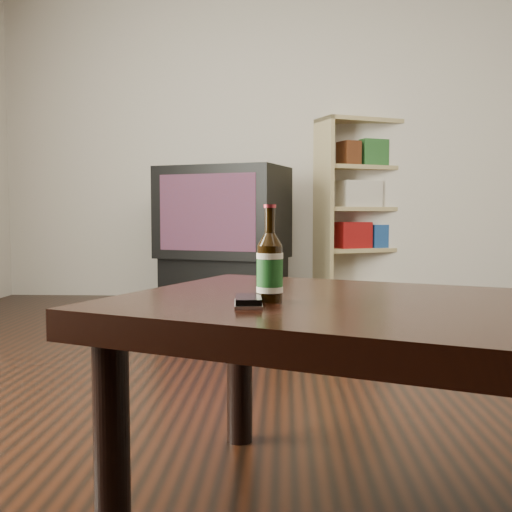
{
  "coord_description": "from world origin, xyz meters",
  "views": [
    {
      "loc": [
        -0.18,
        -1.98,
        0.69
      ],
      "look_at": [
        -0.24,
        -0.68,
        0.6
      ],
      "focal_mm": 42.0,
      "sensor_mm": 36.0,
      "label": 1
    }
  ],
  "objects_px": {
    "tv_stand": "(223,281)",
    "bookshelf": "(359,206)",
    "tv": "(223,212)",
    "beer_bottle": "(270,268)",
    "coffee_table": "(416,335)",
    "phone": "(248,301)"
  },
  "relations": [
    {
      "from": "coffee_table",
      "to": "beer_bottle",
      "type": "height_order",
      "value": "beer_bottle"
    },
    {
      "from": "tv_stand",
      "to": "tv",
      "type": "distance_m",
      "value": 0.52
    },
    {
      "from": "tv",
      "to": "bookshelf",
      "type": "bearing_deg",
      "value": 44.12
    },
    {
      "from": "bookshelf",
      "to": "coffee_table",
      "type": "relative_size",
      "value": 0.96
    },
    {
      "from": "tv_stand",
      "to": "tv",
      "type": "relative_size",
      "value": 0.85
    },
    {
      "from": "tv_stand",
      "to": "phone",
      "type": "bearing_deg",
      "value": -64.66
    },
    {
      "from": "coffee_table",
      "to": "beer_bottle",
      "type": "xyz_separation_m",
      "value": [
        -0.31,
        0.02,
        0.14
      ]
    },
    {
      "from": "tv_stand",
      "to": "bookshelf",
      "type": "bearing_deg",
      "value": 44.07
    },
    {
      "from": "tv_stand",
      "to": "phone",
      "type": "relative_size",
      "value": 7.78
    },
    {
      "from": "tv",
      "to": "coffee_table",
      "type": "height_order",
      "value": "tv"
    },
    {
      "from": "tv",
      "to": "beer_bottle",
      "type": "height_order",
      "value": "tv"
    },
    {
      "from": "tv",
      "to": "coffee_table",
      "type": "bearing_deg",
      "value": -58.51
    },
    {
      "from": "bookshelf",
      "to": "phone",
      "type": "distance_m",
      "value": 3.89
    },
    {
      "from": "tv_stand",
      "to": "bookshelf",
      "type": "relative_size",
      "value": 0.61
    },
    {
      "from": "beer_bottle",
      "to": "tv",
      "type": "bearing_deg",
      "value": 97.56
    },
    {
      "from": "tv_stand",
      "to": "bookshelf",
      "type": "height_order",
      "value": "bookshelf"
    },
    {
      "from": "bookshelf",
      "to": "beer_bottle",
      "type": "xyz_separation_m",
      "value": [
        -0.66,
        -3.76,
        -0.19
      ]
    },
    {
      "from": "bookshelf",
      "to": "phone",
      "type": "bearing_deg",
      "value": -124.52
    },
    {
      "from": "coffee_table",
      "to": "phone",
      "type": "relative_size",
      "value": 13.26
    },
    {
      "from": "beer_bottle",
      "to": "bookshelf",
      "type": "bearing_deg",
      "value": 80.06
    },
    {
      "from": "tv_stand",
      "to": "beer_bottle",
      "type": "distance_m",
      "value": 3.29
    },
    {
      "from": "tv_stand",
      "to": "tv",
      "type": "bearing_deg",
      "value": -90.0
    }
  ]
}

